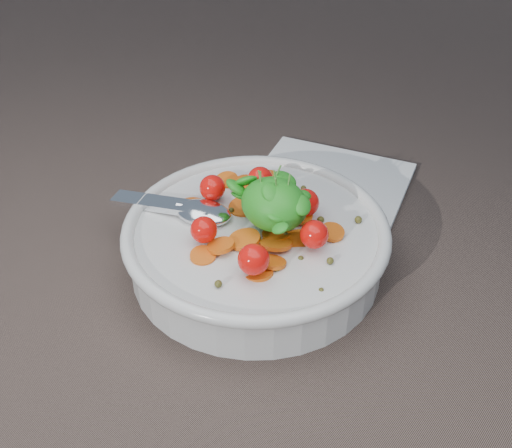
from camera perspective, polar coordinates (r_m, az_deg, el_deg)
The scene contains 3 objects.
ground at distance 0.61m, azimuth -1.99°, elevation -3.70°, with size 6.00×6.00×0.00m, color brown.
bowl at distance 0.59m, azimuth 0.03°, elevation -1.64°, with size 0.26×0.24×0.10m.
napkin at distance 0.72m, azimuth 6.51°, elevation 3.65°, with size 0.16×0.14×0.01m, color white.
Camera 1 is at (0.30, -0.35, 0.40)m, focal length 45.00 mm.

